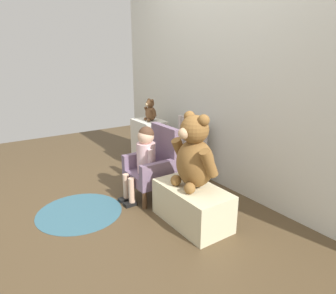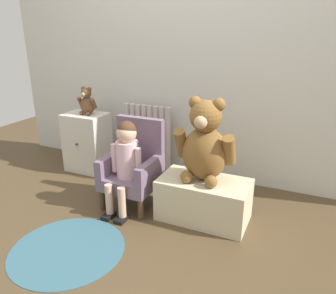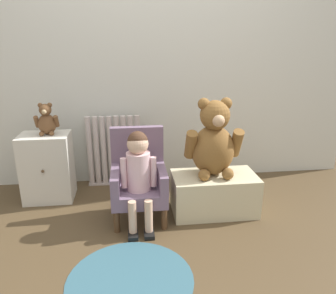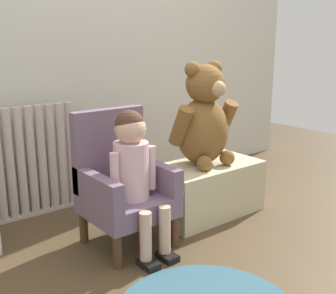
{
  "view_description": "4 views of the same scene",
  "coord_description": "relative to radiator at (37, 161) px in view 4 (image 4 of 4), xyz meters",
  "views": [
    {
      "loc": [
        2.09,
        -0.84,
        1.31
      ],
      "look_at": [
        0.1,
        0.51,
        0.56
      ],
      "focal_mm": 32.0,
      "sensor_mm": 36.0,
      "label": 1
    },
    {
      "loc": [
        1.05,
        -1.49,
        1.32
      ],
      "look_at": [
        0.14,
        0.51,
        0.53
      ],
      "focal_mm": 35.0,
      "sensor_mm": 36.0,
      "label": 2
    },
    {
      "loc": [
        -0.22,
        -1.72,
        1.3
      ],
      "look_at": [
        0.06,
        0.57,
        0.54
      ],
      "focal_mm": 35.0,
      "sensor_mm": 36.0,
      "label": 3
    },
    {
      "loc": [
        -1.23,
        -1.17,
        1.02
      ],
      "look_at": [
        0.09,
        0.5,
        0.47
      ],
      "focal_mm": 45.0,
      "sensor_mm": 36.0,
      "label": 4
    }
  ],
  "objects": [
    {
      "name": "ground_plane",
      "position": [
        0.37,
        -1.15,
        -0.32
      ],
      "size": [
        6.0,
        6.0,
        0.0
      ],
      "primitive_type": "plane",
      "color": "#4B3A24"
    },
    {
      "name": "radiator",
      "position": [
        0.0,
        0.0,
        0.0
      ],
      "size": [
        0.5,
        0.05,
        0.65
      ],
      "color": "beige",
      "rests_on": "ground_plane"
    },
    {
      "name": "low_bench",
      "position": [
        0.78,
        -0.61,
        -0.17
      ],
      "size": [
        0.65,
        0.35,
        0.31
      ],
      "primitive_type": "cube",
      "color": "beige",
      "rests_on": "ground_plane"
    },
    {
      "name": "large_teddy_bear",
      "position": [
        0.77,
        -0.59,
        0.24
      ],
      "size": [
        0.43,
        0.3,
        0.59
      ],
      "color": "brown",
      "rests_on": "low_bench"
    },
    {
      "name": "child_figure",
      "position": [
        0.2,
        -0.72,
        0.12
      ],
      "size": [
        0.25,
        0.35,
        0.7
      ],
      "color": "beige",
      "rests_on": "ground_plane"
    },
    {
      "name": "back_wall",
      "position": [
        0.37,
        0.13,
        0.88
      ],
      "size": [
        3.8,
        0.05,
        2.4
      ],
      "primitive_type": "cube",
      "color": "beige",
      "rests_on": "ground_plane"
    },
    {
      "name": "child_armchair",
      "position": [
        0.2,
        -0.61,
        -0.02
      ],
      "size": [
        0.4,
        0.39,
        0.68
      ],
      "color": "slate",
      "rests_on": "ground_plane"
    }
  ]
}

